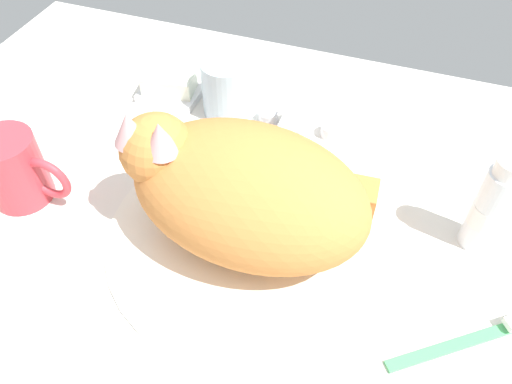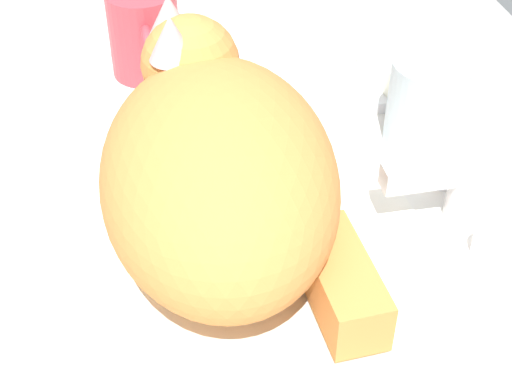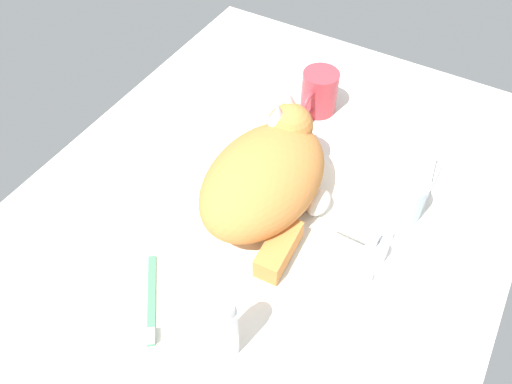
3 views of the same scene
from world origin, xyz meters
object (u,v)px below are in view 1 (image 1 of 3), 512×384
coffee_mug (16,170)px  toothpaste_bottle (491,207)px  toothbrush (465,341)px  rinse_cup (227,88)px  cat (242,189)px  soap_bar (169,83)px  faucet (297,119)px

coffee_mug → toothpaste_bottle: toothpaste_bottle is taller
coffee_mug → toothbrush: bearing=-2.4°
coffee_mug → toothbrush: (53.54, -2.27, -4.05)cm
coffee_mug → rinse_cup: 30.00cm
cat → soap_bar: bearing=133.1°
rinse_cup → toothpaste_bottle: 38.25cm
soap_bar → rinse_cup: bearing=-1.7°
coffee_mug → rinse_cup: size_ratio=1.39×
coffee_mug → soap_bar: 25.90cm
cat → rinse_cup: size_ratio=3.38×
faucet → toothpaste_bottle: bearing=-24.8°
toothpaste_bottle → soap_bar: bearing=163.8°
cat → coffee_mug: size_ratio=2.44×
faucet → cat: size_ratio=0.43×
toothpaste_bottle → faucet: bearing=155.2°
cat → coffee_mug: bearing=-173.0°
cat → soap_bar: cat is taller
toothbrush → toothpaste_bottle: bearing=89.7°
cat → coffee_mug: cat is taller
coffee_mug → toothpaste_bottle: bearing=11.9°
faucet → soap_bar: size_ratio=1.61×
faucet → rinse_cup: rinse_cup is taller
soap_bar → toothbrush: soap_bar is taller
coffee_mug → toothpaste_bottle: size_ratio=0.90×
soap_bar → toothbrush: size_ratio=0.58×
rinse_cup → soap_bar: 9.68cm
toothpaste_bottle → coffee_mug: bearing=-168.1°
soap_bar → toothbrush: bearing=-30.5°
rinse_cup → toothbrush: rinse_cup is taller
toothpaste_bottle → rinse_cup: bearing=160.2°
toothbrush → rinse_cup: bearing=143.5°
faucet → cat: 20.12cm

